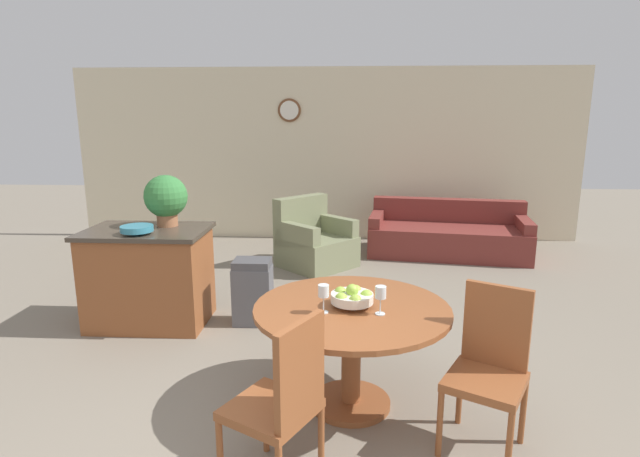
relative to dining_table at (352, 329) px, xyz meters
name	(u,v)px	position (x,y,z in m)	size (l,w,h in m)	color
wall_back	(326,155)	(-0.39, 4.90, 0.79)	(8.00, 0.09, 2.70)	beige
dining_table	(352,329)	(0.00, 0.00, 0.00)	(1.30, 1.30, 0.72)	brown
dining_chair_near_left	(283,398)	(-0.36, -0.81, -0.03)	(0.57, 0.57, 0.97)	brown
dining_chair_near_right	(490,362)	(0.81, -0.36, -0.03)	(0.57, 0.57, 0.97)	brown
fruit_bowl	(352,297)	(0.00, 0.00, 0.23)	(0.28, 0.28, 0.15)	silver
wine_glass_left	(324,292)	(-0.18, -0.11, 0.30)	(0.07, 0.07, 0.19)	silver
wine_glass_right	(381,294)	(0.18, -0.12, 0.30)	(0.07, 0.07, 0.19)	silver
kitchen_island	(149,276)	(-1.91, 1.32, -0.09)	(1.12, 0.77, 0.92)	brown
teal_bowl	(137,229)	(-1.90, 1.12, 0.41)	(0.29, 0.29, 0.08)	teal
potted_plant	(166,198)	(-1.75, 1.48, 0.63)	(0.40, 0.40, 0.49)	#A36642
trash_bin	(253,292)	(-0.93, 1.37, -0.25)	(0.36, 0.28, 0.63)	#56565B
couch	(447,236)	(1.41, 3.99, -0.29)	(2.32, 1.29, 0.75)	maroon
armchair	(314,244)	(-0.47, 3.29, -0.26)	(1.15, 1.16, 0.91)	#7A7F5B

